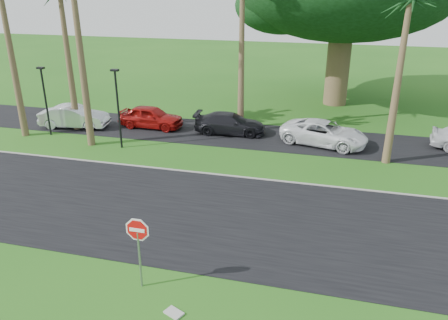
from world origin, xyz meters
The scene contains 13 objects.
ground centered at (0.00, 0.00, 0.00)m, with size 120.00×120.00×0.00m, color #1F5615.
road centered at (0.00, 2.00, 0.01)m, with size 120.00×8.00×0.02m, color black.
parking_strip centered at (0.00, 12.50, 0.01)m, with size 120.00×5.00×0.02m, color black.
curb centered at (0.00, 6.05, 0.03)m, with size 120.00×0.12×0.06m, color gray.
stop_sign_near centered at (0.50, -3.00, 1.77)m, with size 1.05×0.07×2.62m.
palm_right_near centered at (9.00, 10.00, 8.19)m, with size 5.00×5.00×9.50m.
streetlight_left centered at (-11.50, 9.50, 2.50)m, with size 0.45×0.25×4.34m.
streetlight_right centered at (-6.00, 8.50, 2.65)m, with size 0.45×0.25×4.64m.
car_silver centered at (-10.79, 11.24, 0.74)m, with size 1.57×4.51×1.49m, color silver.
car_red centered at (-5.83, 12.51, 0.74)m, with size 1.74×4.32×1.47m, color maroon.
car_dark centered at (-0.41, 12.63, 0.66)m, with size 1.86×4.57×1.33m, color black.
car_minivan centered at (5.56, 12.01, 0.71)m, with size 2.36×5.11×1.42m, color white.
utility_slab centered at (1.95, -3.95, 0.03)m, with size 0.55×0.35×0.06m, color #A3A39B.
Camera 1 is at (5.94, -13.49, 9.10)m, focal length 35.00 mm.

